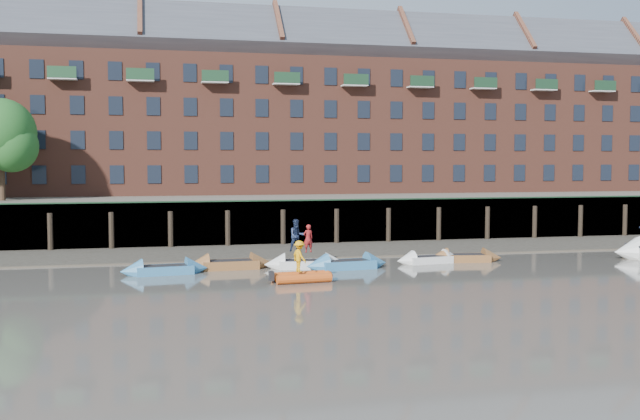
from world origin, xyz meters
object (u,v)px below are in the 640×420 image
object	(u,v)px
rowboat_2	(230,265)
person_rib_crew	(299,256)
rib_tender	(304,277)
person_rower_b	(297,236)
rowboat_5	(429,259)
rowboat_1	(165,270)
rowboat_3	(305,264)
rowboat_4	(347,264)
person_rower_a	(308,238)
rowboat_6	(465,258)

from	to	relation	value
rowboat_2	person_rib_crew	xyz separation A→B (m)	(2.97, -5.27, 1.05)
rib_tender	person_rower_b	size ratio (longest dim) A/B	1.69
rowboat_5	person_rower_b	size ratio (longest dim) A/B	2.32
rowboat_1	rowboat_3	size ratio (longest dim) A/B	0.99
rowboat_1	rowboat_2	distance (m)	3.85
rowboat_3	rowboat_5	size ratio (longest dim) A/B	1.12
rowboat_2	rib_tender	distance (m)	6.17
rowboat_1	rib_tender	bearing A→B (deg)	-37.71
person_rower_b	rowboat_4	bearing A→B (deg)	-25.83
rowboat_4	person_rower_a	world-z (taller)	person_rower_a
person_rower_b	person_rib_crew	world-z (taller)	person_rower_b
person_rib_crew	rowboat_3	bearing A→B (deg)	-35.53
rowboat_6	rib_tender	xyz separation A→B (m)	(-11.13, -5.20, 0.00)
rowboat_4	person_rib_crew	size ratio (longest dim) A/B	3.13
rowboat_2	rowboat_4	distance (m)	6.65
rowboat_1	rowboat_4	size ratio (longest dim) A/B	0.97
rowboat_3	person_rower_a	bearing A→B (deg)	-23.10
rowboat_1	person_rower_a	xyz separation A→B (m)	(8.04, 0.39, 1.48)
rowboat_3	rowboat_5	world-z (taller)	rowboat_3
rowboat_1	rowboat_2	size ratio (longest dim) A/B	0.97
rowboat_1	rowboat_5	size ratio (longest dim) A/B	1.11
rowboat_6	rib_tender	size ratio (longest dim) A/B	1.46
rowboat_3	person_rower_b	xyz separation A→B (m)	(-0.44, 0.30, 1.62)
rib_tender	rowboat_6	bearing A→B (deg)	19.13
rowboat_1	rowboat_6	xyz separation A→B (m)	(17.99, 1.09, -0.01)
person_rower_a	person_rib_crew	xyz separation A→B (m)	(-1.40, -4.49, -0.42)
rib_tender	person_rower_b	bearing A→B (deg)	77.09
rowboat_3	rowboat_4	xyz separation A→B (m)	(2.27, -0.72, 0.01)
rowboat_1	rowboat_3	xyz separation A→B (m)	(7.91, 0.47, 0.00)
rowboat_1	person_rower_b	size ratio (longest dim) A/B	2.58
rowboat_5	person_rib_crew	world-z (taller)	person_rib_crew
rowboat_2	rowboat_3	distance (m)	4.29
rowboat_6	person_rower_b	xyz separation A→B (m)	(-10.53, -0.32, 1.63)
rowboat_4	rowboat_5	distance (m)	5.54
rowboat_1	rib_tender	size ratio (longest dim) A/B	1.53
rowboat_3	rowboat_5	xyz separation A→B (m)	(7.67, 0.49, -0.03)
person_rower_b	rib_tender	bearing A→B (deg)	-102.22
rowboat_3	rowboat_6	size ratio (longest dim) A/B	1.05
rowboat_2	rib_tender	bearing A→B (deg)	-61.84
person_rower_b	rowboat_6	bearing A→B (deg)	-3.50
rowboat_3	rowboat_6	distance (m)	10.11
person_rower_a	rib_tender	bearing A→B (deg)	64.66
rowboat_1	rib_tender	world-z (taller)	rowboat_1
rowboat_1	person_rib_crew	xyz separation A→B (m)	(6.64, -4.10, 1.06)
rowboat_5	person_rower_b	xyz separation A→B (m)	(-8.12, -0.19, 1.64)
rowboat_6	person_rower_b	distance (m)	10.66
rowboat_3	rowboat_4	distance (m)	2.38
person_rower_a	person_rib_crew	world-z (taller)	person_rower_a
rowboat_5	person_rib_crew	size ratio (longest dim) A/B	2.71
person_rower_a	rowboat_5	bearing A→B (deg)	173.66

